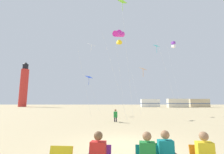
% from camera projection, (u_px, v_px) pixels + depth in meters
% --- Properties ---
extents(ground, '(200.00, 200.00, 0.00)m').
position_uv_depth(ground, '(125.00, 145.00, 6.79)').
color(ground, '#CCB584').
extents(kite_flyer_standing, '(0.34, 0.51, 1.16)m').
position_uv_depth(kite_flyer_standing, '(115.00, 115.00, 14.43)').
color(kite_flyer_standing, '#238438').
rests_on(kite_flyer_standing, ground).
extents(kite_diamond_blue, '(2.47, 2.47, 5.66)m').
position_uv_depth(kite_diamond_blue, '(88.00, 78.00, 23.46)').
color(kite_diamond_blue, silver).
rests_on(kite_diamond_blue, ground).
extents(kite_tube_magenta, '(2.93, 3.34, 10.85)m').
position_uv_depth(kite_tube_magenta, '(118.00, 34.00, 19.65)').
color(kite_tube_magenta, silver).
rests_on(kite_tube_magenta, ground).
extents(kite_diamond_orange, '(2.34, 2.51, 6.91)m').
position_uv_depth(kite_diamond_orange, '(142.00, 70.00, 23.75)').
color(kite_diamond_orange, silver).
rests_on(kite_diamond_orange, ground).
extents(kite_diamond_lime, '(1.62, 1.62, 13.93)m').
position_uv_depth(kite_diamond_lime, '(122.00, 7.00, 18.92)').
color(kite_diamond_lime, silver).
rests_on(kite_diamond_lime, ground).
extents(kite_tube_gold, '(1.50, 2.56, 13.05)m').
position_uv_depth(kite_tube_gold, '(119.00, 42.00, 28.49)').
color(kite_tube_gold, silver).
rests_on(kite_tube_gold, ground).
extents(kite_diamond_white, '(2.61, 2.61, 10.17)m').
position_uv_depth(kite_diamond_white, '(90.00, 47.00, 22.69)').
color(kite_diamond_white, silver).
rests_on(kite_diamond_white, ground).
extents(kite_diamond_cyan, '(3.42, 3.31, 11.15)m').
position_uv_depth(kite_diamond_cyan, '(157.00, 49.00, 26.00)').
color(kite_diamond_cyan, silver).
rests_on(kite_diamond_cyan, ground).
extents(kite_box_violet, '(1.87, 1.87, 13.70)m').
position_uv_depth(kite_box_violet, '(173.00, 45.00, 31.77)').
color(kite_box_violet, silver).
rests_on(kite_box_violet, ground).
extents(lighthouse_distant, '(2.80, 2.80, 16.80)m').
position_uv_depth(lighthouse_distant, '(23.00, 85.00, 59.20)').
color(lighthouse_distant, red).
rests_on(lighthouse_distant, ground).
extents(rv_van_white, '(6.49, 2.48, 2.80)m').
position_uv_depth(rv_van_white, '(149.00, 103.00, 56.39)').
color(rv_van_white, white).
rests_on(rv_van_white, ground).
extents(rv_van_cream, '(6.48, 2.44, 2.80)m').
position_uv_depth(rv_van_cream, '(177.00, 103.00, 51.89)').
color(rv_van_cream, beige).
rests_on(rv_van_cream, ground).
extents(rv_van_tan, '(6.57, 2.74, 2.80)m').
position_uv_depth(rv_van_tan, '(198.00, 103.00, 54.40)').
color(rv_van_tan, '#C6B28C').
rests_on(rv_van_tan, ground).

